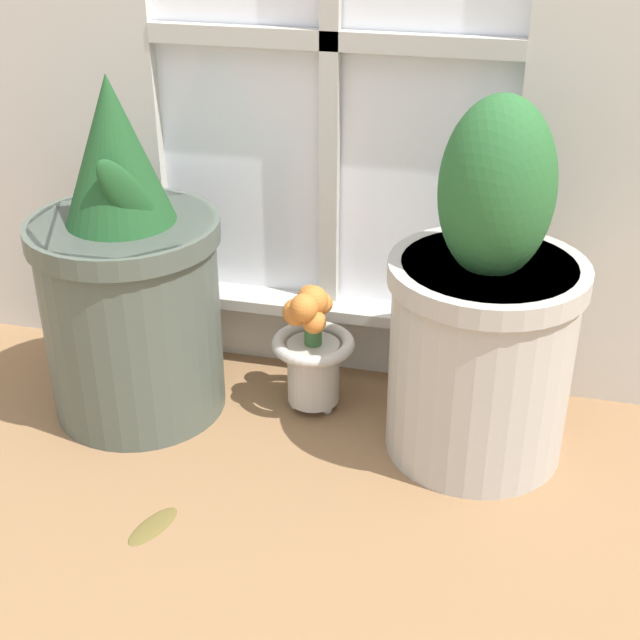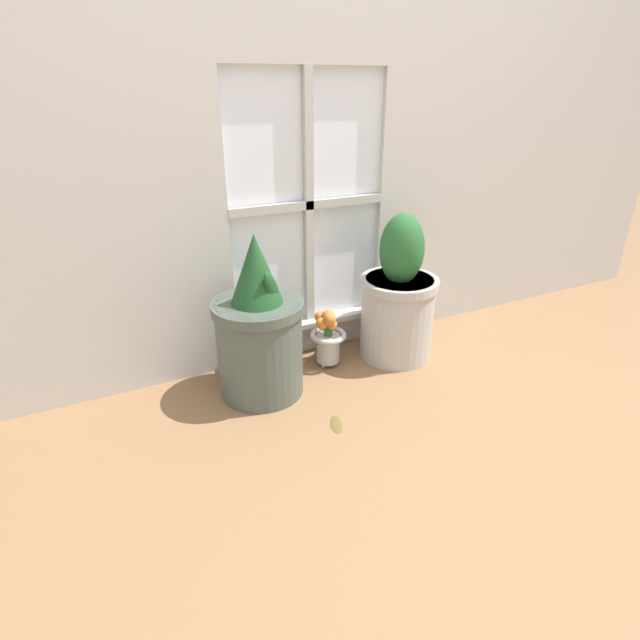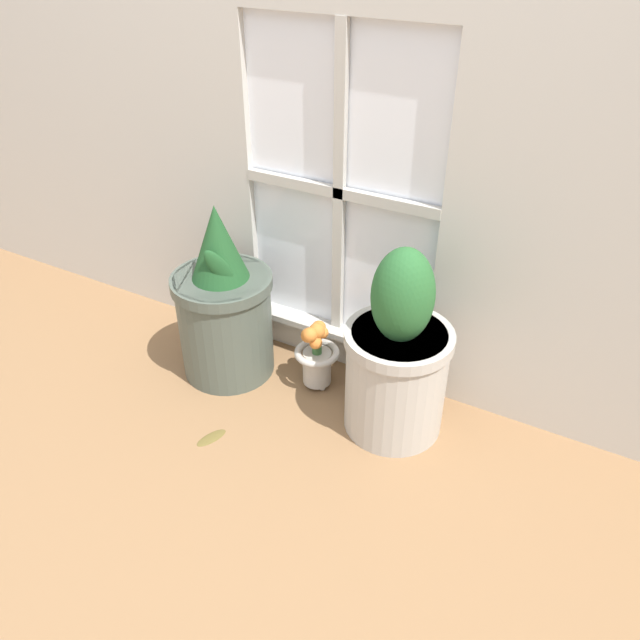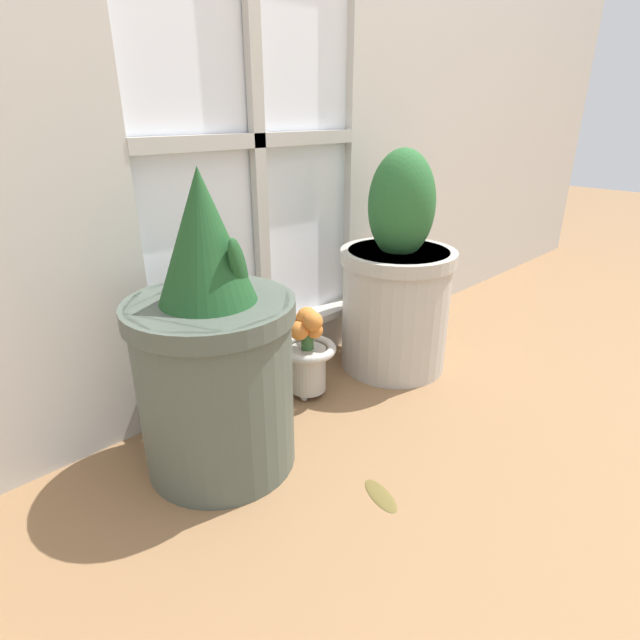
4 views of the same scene
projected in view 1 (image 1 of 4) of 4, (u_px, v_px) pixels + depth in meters
The scene contains 5 objects.
ground_plane at pixel (253, 530), 1.47m from camera, with size 10.00×10.00×0.00m, color olive.
potted_plant_left at pixel (129, 281), 1.67m from camera, with size 0.36×0.36×0.66m.
potted_plant_right at pixel (484, 319), 1.55m from camera, with size 0.34×0.34×0.66m.
flower_vase at pixel (312, 347), 1.73m from camera, with size 0.16×0.16×0.27m.
fallen_leaf at pixel (153, 525), 1.48m from camera, with size 0.08×0.12×0.01m.
Camera 1 is at (0.38, -1.07, 1.01)m, focal length 50.00 mm.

